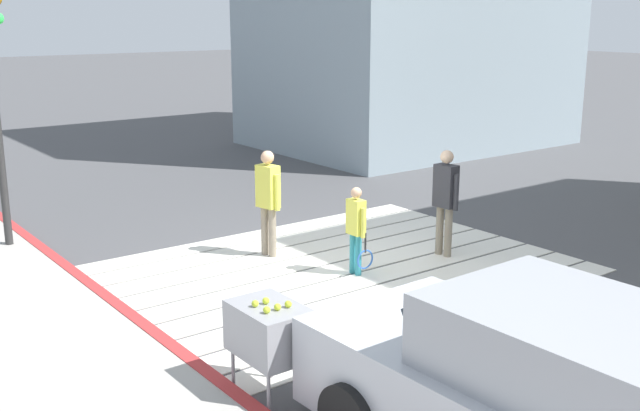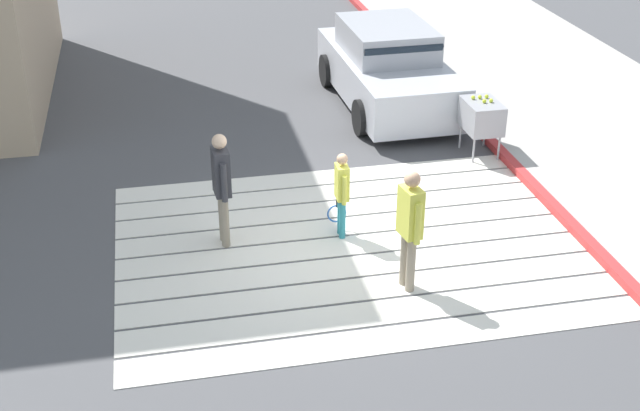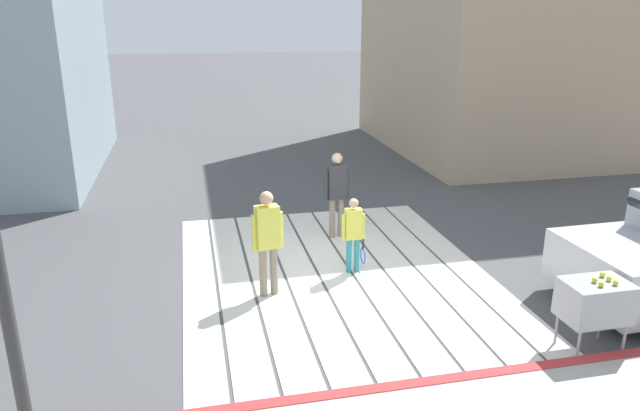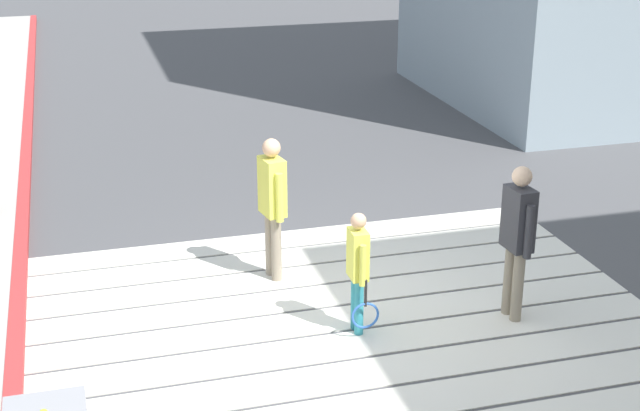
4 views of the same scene
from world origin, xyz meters
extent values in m
plane|color=#4C4C4F|center=(0.00, 0.00, 0.00)|extent=(120.00, 120.00, 0.00)
cube|color=silver|center=(0.00, -1.65, 0.01)|extent=(6.40, 0.50, 0.01)
cube|color=silver|center=(0.00, -1.10, 0.01)|extent=(6.40, 0.50, 0.01)
cube|color=silver|center=(0.00, -0.55, 0.01)|extent=(6.40, 0.50, 0.01)
cube|color=silver|center=(0.00, 0.00, 0.01)|extent=(6.40, 0.50, 0.01)
cube|color=silver|center=(0.00, 0.55, 0.01)|extent=(6.40, 0.50, 0.01)
cube|color=silver|center=(0.00, 1.10, 0.01)|extent=(6.40, 0.50, 0.01)
cube|color=silver|center=(0.00, 1.65, 0.01)|extent=(6.40, 0.50, 0.01)
cube|color=silver|center=(0.00, 2.20, 0.01)|extent=(6.40, 0.50, 0.01)
cube|color=#BC3333|center=(-3.25, 0.00, 0.07)|extent=(0.16, 40.00, 0.13)
cylinder|color=gray|center=(-0.49, 1.25, 0.39)|extent=(0.12, 0.12, 0.78)
cylinder|color=gray|center=(-0.46, 1.08, 0.39)|extent=(0.12, 0.12, 0.78)
cube|color=#D8D84C|center=(-0.47, 1.17, 1.10)|extent=(0.27, 0.37, 0.65)
sphere|color=tan|center=(-0.47, 1.17, 1.55)|extent=(0.20, 0.20, 0.20)
cylinder|color=#D8D84C|center=(-0.51, 1.36, 1.04)|extent=(0.08, 0.08, 0.55)
cylinder|color=#D8D84C|center=(-0.44, 0.97, 1.04)|extent=(0.08, 0.08, 0.55)
cylinder|color=gray|center=(1.68, -0.35, 0.39)|extent=(0.12, 0.12, 0.78)
cylinder|color=gray|center=(1.69, -0.52, 0.39)|extent=(0.12, 0.12, 0.78)
cube|color=#333338|center=(1.69, -0.44, 1.10)|extent=(0.23, 0.35, 0.65)
sphere|color=beige|center=(1.69, -0.44, 1.55)|extent=(0.20, 0.20, 0.20)
cylinder|color=#333338|center=(1.67, -0.24, 1.04)|extent=(0.08, 0.08, 0.55)
cylinder|color=#333338|center=(1.70, -0.64, 1.04)|extent=(0.08, 0.08, 0.55)
cylinder|color=teal|center=(0.05, -0.23, 0.30)|extent=(0.09, 0.09, 0.60)
cylinder|color=teal|center=(0.05, -0.36, 0.30)|extent=(0.09, 0.09, 0.60)
cube|color=#D8D84C|center=(0.05, -0.30, 0.85)|extent=(0.17, 0.27, 0.50)
sphere|color=tan|center=(0.05, -0.30, 1.20)|extent=(0.16, 0.16, 0.16)
cylinder|color=#D8D84C|center=(0.05, -0.14, 0.80)|extent=(0.07, 0.07, 0.43)
cylinder|color=#D8D84C|center=(0.04, -0.46, 0.80)|extent=(0.07, 0.07, 0.43)
cylinder|color=black|center=(0.07, -0.48, 0.51)|extent=(0.03, 0.03, 0.28)
torus|color=blue|center=(0.07, -0.48, 0.27)|extent=(0.28, 0.03, 0.28)
camera|label=1|loc=(-6.58, -8.29, 3.64)|focal=42.93mm
camera|label=2|loc=(2.48, 9.87, 6.01)|focal=47.52mm
camera|label=3|loc=(-8.56, 2.18, 4.07)|focal=33.06mm
camera|label=4|loc=(-2.54, -8.13, 4.52)|focal=51.84mm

